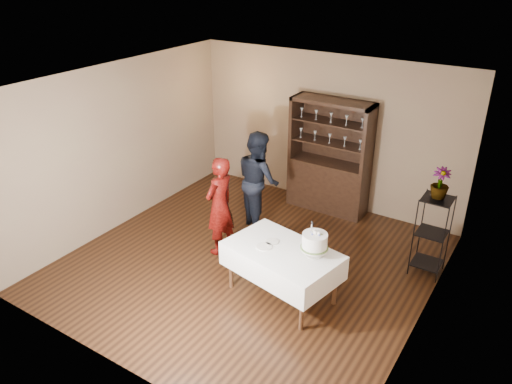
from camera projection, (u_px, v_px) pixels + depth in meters
floor at (249, 263)px, 7.46m from camera, size 5.00×5.00×0.00m
ceiling at (248, 84)px, 6.28m from camera, size 5.00×5.00×0.00m
back_wall at (327, 131)px, 8.77m from camera, size 5.00×0.02×2.70m
wall_left at (120, 146)px, 8.08m from camera, size 0.02×5.00×2.70m
wall_right at (432, 230)px, 5.66m from camera, size 0.02×5.00×2.70m
china_hutch at (329, 174)px, 8.78m from camera, size 1.40×0.48×2.00m
plant_etagere at (432, 233)px, 6.98m from camera, size 0.42×0.42×1.20m
cake_table at (282, 261)px, 6.52m from camera, size 1.61×1.17×0.73m
woman at (220, 206)px, 7.45m from camera, size 0.41×0.59×1.55m
man at (258, 180)px, 8.17m from camera, size 1.02×0.97×1.65m
cake at (315, 242)px, 6.23m from camera, size 0.42×0.42×0.50m
plate_near at (264, 247)px, 6.50m from camera, size 0.28×0.28×0.01m
plate_far at (272, 242)px, 6.61m from camera, size 0.22×0.22×0.01m
potted_plant at (440, 183)px, 6.68m from camera, size 0.29×0.29×0.43m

